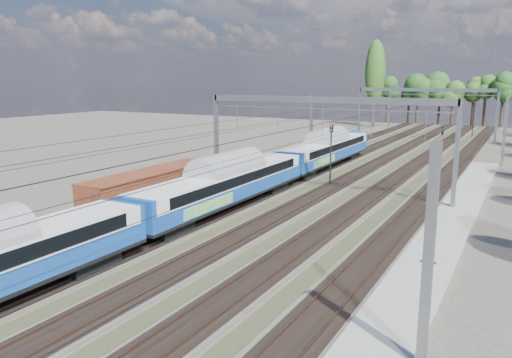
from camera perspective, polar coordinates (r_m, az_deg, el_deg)
The scene contains 11 objects.
ground at distance 23.17m, azimuth -22.41°, elevation -16.60°, with size 220.00×220.00×0.00m, color #47423A.
track_bed at distance 60.63m, azimuth 12.63°, elevation 1.18°, with size 21.00×130.00×0.34m.
platform at distance 34.32m, azimuth 20.08°, elevation -6.97°, with size 3.00×70.00×0.30m, color gray.
catenary at distance 67.19m, azimuth 15.02°, elevation 7.46°, with size 25.65×130.00×9.00m.
tree_belt at distance 108.70m, azimuth 23.49°, elevation 9.23°, with size 39.97×98.37×11.65m.
poplar at distance 114.68m, azimuth 13.47°, elevation 11.74°, with size 4.40×4.40×19.04m.
emu_train at distance 39.70m, azimuth -3.70°, elevation 0.03°, with size 3.19×67.43×4.67m.
freight_boxcar at distance 39.86m, azimuth -11.75°, elevation -1.12°, with size 2.74×13.24×3.41m.
worker at distance 99.44m, azimuth 20.58°, elevation 5.13°, with size 0.71×0.46×1.94m, color black.
signal_near at distance 50.11m, azimuth 8.56°, elevation 3.61°, with size 0.44×0.41×6.14m.
signal_far at distance 99.67m, azimuth 23.63°, elevation 6.71°, with size 0.46×0.43×6.43m.
Camera 1 is at (16.50, -12.40, 10.54)m, focal length 35.00 mm.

